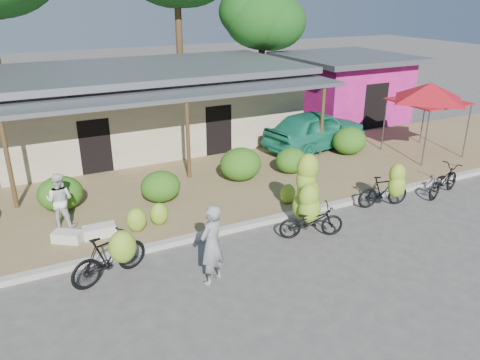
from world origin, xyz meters
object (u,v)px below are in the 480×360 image
object	(u,v)px
bike_center	(309,204)
bike_right	(387,188)
teal_van	(316,129)
sack_near	(100,231)
red_canopy	(430,92)
vendor	(212,245)
bike_left	(111,255)
bystander	(60,200)
sack_far	(68,237)
tree_near_right	(258,16)
bike_far_right	(443,181)

from	to	relation	value
bike_center	bike_right	distance (m)	3.01
bike_center	teal_van	world-z (taller)	bike_center
sack_near	red_canopy	bearing A→B (deg)	5.60
sack_near	teal_van	world-z (taller)	teal_van
sack_near	vendor	distance (m)	3.76
bike_left	bystander	world-z (taller)	bystander
sack_far	bike_right	bearing A→B (deg)	-12.26
red_canopy	teal_van	bearing A→B (deg)	144.21
bystander	bike_center	bearing A→B (deg)	-178.10
tree_near_right	sack_near	bearing A→B (deg)	-133.78
sack_far	bike_left	bearing A→B (deg)	-71.49
bike_right	sack_far	distance (m)	9.28
sack_far	bystander	world-z (taller)	bystander
sack_far	tree_near_right	bearing A→B (deg)	44.01
red_canopy	bike_center	world-z (taller)	red_canopy
vendor	bike_far_right	bearing A→B (deg)	159.13
tree_near_right	bike_center	distance (m)	15.34
bike_left	sack_near	world-z (taller)	bike_left
teal_van	bystander	bearing A→B (deg)	92.94
tree_near_right	bike_left	world-z (taller)	tree_near_right
bike_center	bike_far_right	distance (m)	5.43
bike_center	sack_far	bearing A→B (deg)	86.99
red_canopy	sack_far	world-z (taller)	red_canopy
bike_center	sack_near	bearing A→B (deg)	84.91
bike_left	bike_right	bearing A→B (deg)	-107.98
bike_left	bike_center	world-z (taller)	bike_center
bike_far_right	sack_far	bearing A→B (deg)	62.80
tree_near_right	red_canopy	xyz separation A→B (m)	(2.07, -10.20, -2.43)
tree_near_right	bike_center	bearing A→B (deg)	-112.93
red_canopy	bystander	world-z (taller)	red_canopy
bike_right	sack_far	xyz separation A→B (m)	(-9.06, 1.97, -0.41)
bike_left	bike_far_right	world-z (taller)	bike_left
bike_far_right	vendor	bearing A→B (deg)	80.65
red_canopy	teal_van	world-z (taller)	red_canopy
red_canopy	bike_center	size ratio (longest dim) A/B	1.59
bike_far_right	tree_near_right	bearing A→B (deg)	-18.74
bike_left	sack_far	distance (m)	2.29
sack_near	teal_van	xyz separation A→B (m)	(9.60, 3.78, 0.66)
bike_far_right	bystander	world-z (taller)	bystander
bike_left	bike_right	distance (m)	8.35
teal_van	bike_right	bearing A→B (deg)	154.91
sack_near	sack_far	xyz separation A→B (m)	(-0.81, 0.07, -0.01)
bike_center	tree_near_right	bearing A→B (deg)	-6.13
bike_left	bike_center	bearing A→B (deg)	-109.62
red_canopy	bike_left	size ratio (longest dim) A/B	1.75
sack_far	teal_van	world-z (taller)	teal_van
bike_right	sack_far	size ratio (longest dim) A/B	2.34
bike_right	sack_far	world-z (taller)	bike_right
sack_far	vendor	bearing A→B (deg)	-49.59
bike_far_right	sack_far	xyz separation A→B (m)	(-11.47, 2.00, -0.24)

